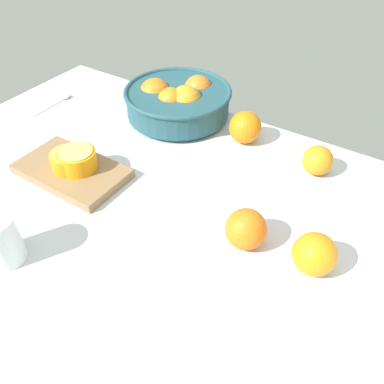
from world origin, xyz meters
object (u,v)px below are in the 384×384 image
(orange_half_0, at_px, (68,160))
(loose_orange_2, at_px, (315,254))
(loose_orange_0, at_px, (318,160))
(spoon, at_px, (59,101))
(orange_half_2, at_px, (77,159))
(loose_orange_1, at_px, (246,229))
(cutting_board, at_px, (72,171))
(orange_half_1, at_px, (70,161))
(juice_glass, at_px, (1,243))
(loose_orange_3, at_px, (245,127))
(fruit_bowl, at_px, (178,101))

(orange_half_0, height_order, loose_orange_2, loose_orange_2)
(loose_orange_0, bearing_deg, spoon, -172.99)
(orange_half_0, relative_size, loose_orange_0, 1.14)
(loose_orange_0, xyz_separation_m, loose_orange_2, (0.09, -0.27, 0.00))
(orange_half_2, relative_size, loose_orange_1, 1.10)
(cutting_board, distance_m, orange_half_2, 0.04)
(orange_half_1, xyz_separation_m, spoon, (-0.28, 0.22, -0.04))
(juice_glass, distance_m, loose_orange_2, 0.54)
(juice_glass, relative_size, loose_orange_3, 1.19)
(cutting_board, bearing_deg, orange_half_1, -18.17)
(loose_orange_0, bearing_deg, fruit_bowl, 175.29)
(orange_half_0, bearing_deg, fruit_bowl, 80.52)
(fruit_bowl, relative_size, juice_glass, 3.00)
(loose_orange_0, distance_m, loose_orange_3, 0.20)
(orange_half_0, xyz_separation_m, orange_half_2, (0.02, 0.01, 0.00))
(cutting_board, height_order, loose_orange_0, loose_orange_0)
(cutting_board, distance_m, spoon, 0.35)
(orange_half_0, xyz_separation_m, loose_orange_3, (0.26, 0.33, -0.00))
(spoon, bearing_deg, orange_half_0, -38.10)
(juice_glass, xyz_separation_m, orange_half_0, (-0.08, 0.23, 0.00))
(loose_orange_2, relative_size, spoon, 0.54)
(juice_glass, relative_size, orange_half_0, 1.23)
(orange_half_2, bearing_deg, loose_orange_2, 3.44)
(fruit_bowl, height_order, orange_half_1, fruit_bowl)
(loose_orange_3, bearing_deg, loose_orange_1, -62.63)
(loose_orange_1, bearing_deg, cutting_board, -176.02)
(loose_orange_1, bearing_deg, juice_glass, -142.54)
(orange_half_1, xyz_separation_m, loose_orange_3, (0.26, 0.33, -0.00))
(loose_orange_2, height_order, spoon, loose_orange_2)
(loose_orange_2, bearing_deg, loose_orange_1, -174.51)
(orange_half_0, height_order, loose_orange_0, loose_orange_0)
(fruit_bowl, height_order, orange_half_0, fruit_bowl)
(cutting_board, bearing_deg, loose_orange_1, 3.98)
(spoon, bearing_deg, loose_orange_1, -15.01)
(orange_half_1, xyz_separation_m, orange_half_2, (0.01, 0.01, 0.00))
(spoon, bearing_deg, cutting_board, -37.84)
(fruit_bowl, xyz_separation_m, loose_orange_2, (0.49, -0.30, -0.01))
(juice_glass, height_order, spoon, juice_glass)
(fruit_bowl, height_order, spoon, fruit_bowl)
(juice_glass, height_order, orange_half_0, juice_glass)
(fruit_bowl, relative_size, loose_orange_0, 4.22)
(orange_half_1, relative_size, loose_orange_0, 1.04)
(loose_orange_3, bearing_deg, spoon, -167.94)
(fruit_bowl, height_order, loose_orange_3, fruit_bowl)
(loose_orange_3, bearing_deg, fruit_bowl, 177.84)
(orange_half_0, relative_size, loose_orange_3, 0.97)
(orange_half_1, distance_m, loose_orange_2, 0.54)
(juice_glass, relative_size, loose_orange_2, 1.24)
(loose_orange_0, height_order, spoon, loose_orange_0)
(spoon, bearing_deg, orange_half_1, -37.60)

